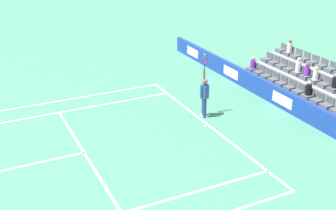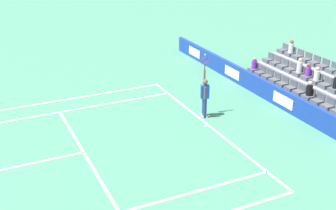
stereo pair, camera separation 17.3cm
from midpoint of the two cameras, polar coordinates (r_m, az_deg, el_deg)
The scene contains 8 objects.
line_baseline at distance 18.99m, azimuth 5.00°, elevation -2.62°, with size 10.97×0.10×0.01m, color white.
line_service at distance 17.12m, azimuth -11.15°, elevation -6.09°, with size 8.23×0.10×0.01m, color white.
line_singles_sideline_left at distance 20.67m, azimuth -15.41°, elevation -1.17°, with size 0.10×11.89×0.01m, color white.
line_doubles_sideline_left at distance 21.91m, azimuth -16.13°, elevation 0.18°, with size 0.10×11.89×0.01m, color white.
line_centre_mark at distance 18.94m, azimuth 4.74°, elevation -2.67°, with size 0.10×0.20×0.01m, color white.
sponsor_barrier at distance 21.01m, azimuth 14.60°, elevation 0.68°, with size 21.51×0.22×0.92m.
tennis_player at distance 19.41m, azimuth 4.49°, elevation 1.20°, with size 0.51×0.43×2.85m.
stadium_stand at distance 22.47m, azimuth 19.21°, elevation 1.87°, with size 8.68×2.85×2.18m.
Camera 1 is at (-14.55, -2.93, 8.30)m, focal length 46.90 mm.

